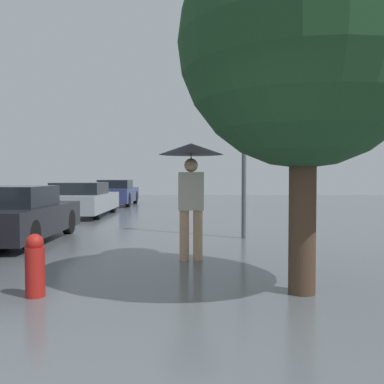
{
  "coord_description": "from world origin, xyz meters",
  "views": [
    {
      "loc": [
        0.54,
        -1.92,
        1.36
      ],
      "look_at": [
        0.57,
        4.98,
        1.11
      ],
      "focal_mm": 40.0,
      "sensor_mm": 36.0,
      "label": 1
    }
  ],
  "objects_px": {
    "parked_car_farthest": "(115,193)",
    "street_lamp": "(243,100)",
    "tree": "(302,43)",
    "parked_car_second": "(12,215)",
    "fire_hydrant": "(33,266)",
    "parked_car_third": "(80,200)",
    "pedestrian": "(189,169)"
  },
  "relations": [
    {
      "from": "parked_car_farthest",
      "to": "street_lamp",
      "type": "bearing_deg",
      "value": -66.57
    },
    {
      "from": "tree",
      "to": "parked_car_farthest",
      "type": "bearing_deg",
      "value": 107.57
    },
    {
      "from": "parked_car_second",
      "to": "fire_hydrant",
      "type": "distance_m",
      "value": 4.63
    },
    {
      "from": "parked_car_third",
      "to": "parked_car_farthest",
      "type": "relative_size",
      "value": 1.06
    },
    {
      "from": "fire_hydrant",
      "to": "parked_car_third",
      "type": "bearing_deg",
      "value": 101.65
    },
    {
      "from": "pedestrian",
      "to": "street_lamp",
      "type": "relative_size",
      "value": 0.42
    },
    {
      "from": "pedestrian",
      "to": "parked_car_third",
      "type": "distance_m",
      "value": 8.87
    },
    {
      "from": "parked_car_farthest",
      "to": "parked_car_second",
      "type": "bearing_deg",
      "value": -90.68
    },
    {
      "from": "pedestrian",
      "to": "parked_car_second",
      "type": "bearing_deg",
      "value": 151.14
    },
    {
      "from": "parked_car_second",
      "to": "parked_car_third",
      "type": "height_order",
      "value": "parked_car_second"
    },
    {
      "from": "pedestrian",
      "to": "parked_car_farthest",
      "type": "bearing_deg",
      "value": 104.97
    },
    {
      "from": "parked_car_third",
      "to": "street_lamp",
      "type": "bearing_deg",
      "value": -47.52
    },
    {
      "from": "street_lamp",
      "to": "fire_hydrant",
      "type": "bearing_deg",
      "value": -122.32
    },
    {
      "from": "pedestrian",
      "to": "fire_hydrant",
      "type": "distance_m",
      "value": 2.98
    },
    {
      "from": "parked_car_farthest",
      "to": "fire_hydrant",
      "type": "bearing_deg",
      "value": -83.24
    },
    {
      "from": "parked_car_second",
      "to": "parked_car_farthest",
      "type": "distance_m",
      "value": 11.43
    },
    {
      "from": "parked_car_third",
      "to": "street_lamp",
      "type": "xyz_separation_m",
      "value": [
        4.99,
        -5.45,
        2.48
      ]
    },
    {
      "from": "parked_car_third",
      "to": "tree",
      "type": "distance_m",
      "value": 11.4
    },
    {
      "from": "parked_car_third",
      "to": "street_lamp",
      "type": "relative_size",
      "value": 0.95
    },
    {
      "from": "tree",
      "to": "street_lamp",
      "type": "height_order",
      "value": "street_lamp"
    },
    {
      "from": "pedestrian",
      "to": "fire_hydrant",
      "type": "xyz_separation_m",
      "value": [
        -1.76,
        -2.12,
        -1.13
      ]
    },
    {
      "from": "tree",
      "to": "fire_hydrant",
      "type": "relative_size",
      "value": 6.07
    },
    {
      "from": "parked_car_farthest",
      "to": "tree",
      "type": "bearing_deg",
      "value": -72.43
    },
    {
      "from": "pedestrian",
      "to": "street_lamp",
      "type": "height_order",
      "value": "street_lamp"
    },
    {
      "from": "pedestrian",
      "to": "fire_hydrant",
      "type": "bearing_deg",
      "value": -129.71
    },
    {
      "from": "parked_car_farthest",
      "to": "pedestrian",
      "type": "bearing_deg",
      "value": -75.03
    },
    {
      "from": "pedestrian",
      "to": "parked_car_third",
      "type": "relative_size",
      "value": 0.44
    },
    {
      "from": "pedestrian",
      "to": "parked_car_third",
      "type": "xyz_separation_m",
      "value": [
        -3.83,
        7.94,
        -0.93
      ]
    },
    {
      "from": "street_lamp",
      "to": "parked_car_third",
      "type": "bearing_deg",
      "value": 132.48
    },
    {
      "from": "parked_car_second",
      "to": "parked_car_farthest",
      "type": "relative_size",
      "value": 0.95
    },
    {
      "from": "parked_car_third",
      "to": "tree",
      "type": "height_order",
      "value": "tree"
    },
    {
      "from": "parked_car_third",
      "to": "fire_hydrant",
      "type": "bearing_deg",
      "value": -78.35
    }
  ]
}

